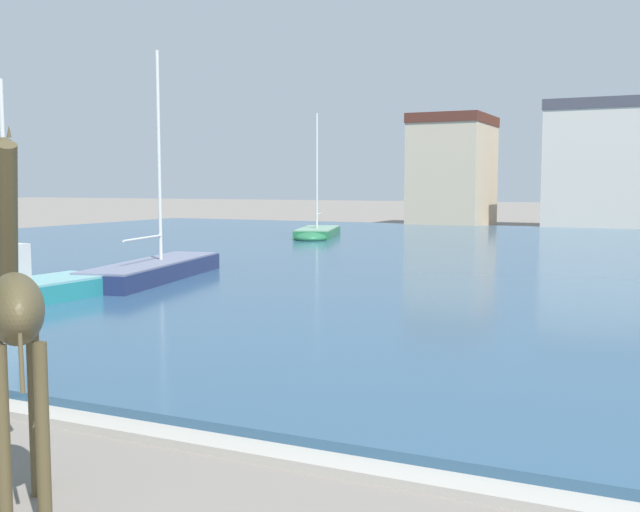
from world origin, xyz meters
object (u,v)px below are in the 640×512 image
sailboat_navy (164,271)px  sailboat_green (316,235)px  giraffe_statue (15,314)px  sailboat_teal (7,292)px

sailboat_navy → sailboat_green: bearing=100.6°
sailboat_green → giraffe_statue: bearing=-69.0°
giraffe_statue → sailboat_green: size_ratio=0.54×
sailboat_teal → sailboat_navy: 7.00m
giraffe_statue → sailboat_navy: sailboat_navy is taller
giraffe_statue → sailboat_navy: 18.97m
sailboat_teal → giraffe_statue: bearing=-41.8°
giraffe_statue → sailboat_teal: sailboat_teal is taller
sailboat_teal → sailboat_green: size_ratio=1.13×
giraffe_statue → sailboat_navy: size_ratio=0.47×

